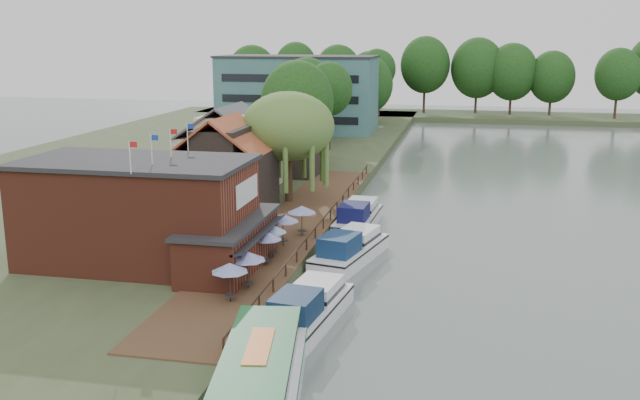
# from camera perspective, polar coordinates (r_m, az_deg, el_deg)

# --- Properties ---
(ground) EXTENTS (260.00, 260.00, 0.00)m
(ground) POSITION_cam_1_polar(r_m,az_deg,el_deg) (47.88, 4.07, -7.01)
(ground) COLOR #576561
(ground) RESTS_ON ground
(land_bank) EXTENTS (50.00, 140.00, 1.00)m
(land_bank) POSITION_cam_1_polar(r_m,az_deg,el_deg) (88.80, -12.16, 2.42)
(land_bank) COLOR #384728
(land_bank) RESTS_ON ground
(quay_deck) EXTENTS (6.00, 50.00, 0.10)m
(quay_deck) POSITION_cam_1_polar(r_m,az_deg,el_deg) (58.41, -2.33, -2.20)
(quay_deck) COLOR #47301E
(quay_deck) RESTS_ON land_bank
(quay_rail) EXTENTS (0.20, 49.00, 1.00)m
(quay_rail) POSITION_cam_1_polar(r_m,az_deg,el_deg) (58.18, 0.37, -1.80)
(quay_rail) COLOR black
(quay_rail) RESTS_ON land_bank
(pub) EXTENTS (20.00, 11.00, 7.30)m
(pub) POSITION_cam_1_polar(r_m,az_deg,el_deg) (49.38, -12.31, -1.02)
(pub) COLOR maroon
(pub) RESTS_ON land_bank
(hotel_block) EXTENTS (25.40, 12.40, 12.30)m
(hotel_block) POSITION_cam_1_polar(r_m,az_deg,el_deg) (118.33, -1.76, 8.53)
(hotel_block) COLOR #38666B
(hotel_block) RESTS_ON land_bank
(cottage_a) EXTENTS (8.60, 7.60, 8.50)m
(cottage_a) POSITION_cam_1_polar(r_m,az_deg,el_deg) (63.24, -7.63, 2.77)
(cottage_a) COLOR black
(cottage_a) RESTS_ON land_bank
(cottage_b) EXTENTS (9.60, 8.60, 8.50)m
(cottage_b) POSITION_cam_1_polar(r_m,az_deg,el_deg) (73.53, -7.24, 4.21)
(cottage_b) COLOR beige
(cottage_b) RESTS_ON land_bank
(cottage_c) EXTENTS (7.60, 7.60, 8.50)m
(cottage_c) POSITION_cam_1_polar(r_m,az_deg,el_deg) (80.91, -2.46, 5.10)
(cottage_c) COLOR black
(cottage_c) RESTS_ON land_bank
(willow) EXTENTS (8.60, 8.60, 10.43)m
(willow) POSITION_cam_1_polar(r_m,az_deg,el_deg) (66.49, -2.55, 4.21)
(willow) COLOR #476B2D
(willow) RESTS_ON land_bank
(umbrella_0) EXTENTS (2.20, 2.20, 2.38)m
(umbrella_0) POSITION_cam_1_polar(r_m,az_deg,el_deg) (42.28, -7.21, -6.55)
(umbrella_0) COLOR navy
(umbrella_0) RESTS_ON quay_deck
(umbrella_1) EXTENTS (2.27, 2.27, 2.38)m
(umbrella_1) POSITION_cam_1_polar(r_m,az_deg,el_deg) (44.27, -5.79, -5.60)
(umbrella_1) COLOR navy
(umbrella_1) RESTS_ON quay_deck
(umbrella_2) EXTENTS (2.12, 2.12, 2.38)m
(umbrella_2) POSITION_cam_1_polar(r_m,az_deg,el_deg) (48.55, -4.29, -3.89)
(umbrella_2) COLOR navy
(umbrella_2) RESTS_ON quay_deck
(umbrella_3) EXTENTS (2.05, 2.05, 2.38)m
(umbrella_3) POSITION_cam_1_polar(r_m,az_deg,el_deg) (50.22, -3.82, -3.30)
(umbrella_3) COLOR #1C519C
(umbrella_3) RESTS_ON quay_deck
(umbrella_4) EXTENTS (2.44, 2.44, 2.38)m
(umbrella_4) POSITION_cam_1_polar(r_m,az_deg,el_deg) (53.11, -2.98, -2.38)
(umbrella_4) COLOR navy
(umbrella_4) RESTS_ON quay_deck
(umbrella_5) EXTENTS (2.28, 2.28, 2.38)m
(umbrella_5) POSITION_cam_1_polar(r_m,az_deg,el_deg) (55.62, -1.46, -1.66)
(umbrella_5) COLOR #1B2797
(umbrella_5) RESTS_ON quay_deck
(cruiser_0) EXTENTS (4.55, 10.59, 2.50)m
(cruiser_0) POSITION_cam_1_polar(r_m,az_deg,el_deg) (41.62, -0.98, -8.29)
(cruiser_0) COLOR white
(cruiser_0) RESTS_ON ground
(cruiser_1) EXTENTS (5.51, 10.81, 2.52)m
(cruiser_1) POSITION_cam_1_polar(r_m,az_deg,el_deg) (52.85, 2.40, -3.61)
(cruiser_1) COLOR white
(cruiser_1) RESTS_ON ground
(cruiser_2) EXTENTS (3.70, 10.33, 2.49)m
(cruiser_2) POSITION_cam_1_polar(r_m,az_deg,el_deg) (62.28, 3.06, -1.06)
(cruiser_2) COLOR silver
(cruiser_2) RESTS_ON ground
(tour_boat) EXTENTS (5.99, 13.83, 2.92)m
(tour_boat) POSITION_cam_1_polar(r_m,az_deg,el_deg) (32.59, -5.00, -14.25)
(tour_boat) COLOR silver
(tour_boat) RESTS_ON ground
(swan) EXTENTS (0.44, 0.44, 0.44)m
(swan) POSITION_cam_1_polar(r_m,az_deg,el_deg) (35.92, -3.19, -13.72)
(swan) COLOR white
(swan) RESTS_ON ground
(bank_tree_0) EXTENTS (8.95, 8.95, 12.55)m
(bank_tree_0) POSITION_cam_1_polar(r_m,az_deg,el_deg) (87.85, -1.83, 7.06)
(bank_tree_0) COLOR #143811
(bank_tree_0) RESTS_ON land_bank
(bank_tree_1) EXTENTS (6.41, 6.41, 12.01)m
(bank_tree_1) POSITION_cam_1_polar(r_m,az_deg,el_deg) (98.25, 0.73, 7.54)
(bank_tree_1) COLOR #143811
(bank_tree_1) RESTS_ON land_bank
(bank_tree_2) EXTENTS (7.92, 7.92, 12.36)m
(bank_tree_2) POSITION_cam_1_polar(r_m,az_deg,el_deg) (106.62, -1.08, 8.06)
(bank_tree_2) COLOR #143811
(bank_tree_2) RESTS_ON land_bank
(bank_tree_3) EXTENTS (8.60, 8.60, 12.09)m
(bank_tree_3) POSITION_cam_1_polar(r_m,az_deg,el_deg) (125.88, 3.88, 8.73)
(bank_tree_3) COLOR #143811
(bank_tree_3) RESTS_ON land_bank
(bank_tree_4) EXTENTS (6.01, 6.01, 13.16)m
(bank_tree_4) POSITION_cam_1_polar(r_m,az_deg,el_deg) (131.19, 4.53, 9.12)
(bank_tree_4) COLOR #143811
(bank_tree_4) RESTS_ON land_bank
(bank_tree_5) EXTENTS (6.43, 6.43, 12.85)m
(bank_tree_5) POSITION_cam_1_polar(r_m,az_deg,el_deg) (139.59, 4.73, 9.29)
(bank_tree_5) COLOR #143811
(bank_tree_5) RESTS_ON land_bank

